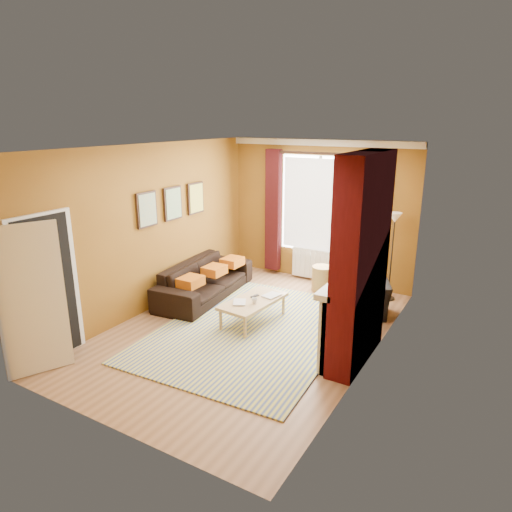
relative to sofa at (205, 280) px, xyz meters
The scene contains 12 objects.
ground 1.67m from the sofa, 29.62° to the right, with size 5.50×5.50×0.00m, color brown.
room_walls 2.36m from the sofa, 14.34° to the right, with size 3.82×5.54×2.83m.
striped_rug 1.71m from the sofa, 27.30° to the right, with size 2.87×3.85×0.02m.
sofa is the anchor object (origin of this frame).
armchair 2.78m from the sofa, 13.80° to the left, with size 0.96×0.84×0.62m, color black.
coffee_table 1.45m from the sofa, 21.20° to the right, with size 0.70×1.24×0.40m.
wicker_stool 2.23m from the sofa, 38.07° to the left, with size 0.52×0.52×0.49m.
floor_lamp 3.50m from the sofa, 28.20° to the left, with size 0.31×0.31×1.61m.
book_a 1.40m from the sofa, 34.90° to the right, with size 0.20×0.27×0.03m, color #999999.
book_b 1.44m from the sofa, ahead, with size 0.21×0.29×0.02m, color #999999.
mug 1.58m from the sofa, 23.95° to the right, with size 0.09×0.09×0.09m, color #999999.
tv_remote 1.36m from the sofa, 16.90° to the right, with size 0.09×0.16×0.02m.
Camera 1 is at (3.39, -5.54, 3.18)m, focal length 32.00 mm.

